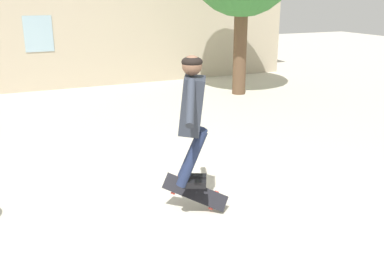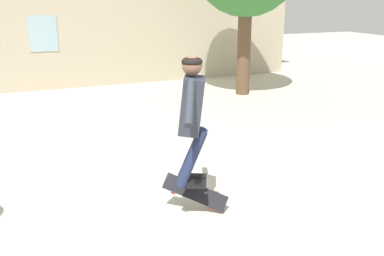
% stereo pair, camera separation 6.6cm
% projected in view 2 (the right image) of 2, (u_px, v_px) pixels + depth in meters
% --- Properties ---
extents(building_backdrop, '(14.54, 0.52, 4.79)m').
position_uv_depth(building_backdrop, '(57.00, 17.00, 11.09)').
color(building_backdrop, '#B7A88E').
rests_on(building_backdrop, ground_plane).
extents(skater, '(0.64, 1.22, 1.44)m').
position_uv_depth(skater, '(192.00, 110.00, 4.54)').
color(skater, '#282D38').
extents(skateboard_flipping, '(0.72, 0.45, 0.43)m').
position_uv_depth(skateboard_flipping, '(195.00, 192.00, 4.96)').
color(skateboard_flipping, black).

